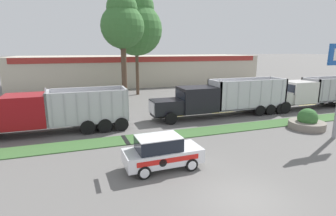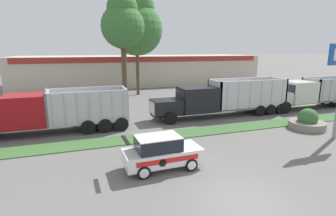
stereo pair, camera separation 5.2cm
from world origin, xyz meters
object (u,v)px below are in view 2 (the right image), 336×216
object	(u,v)px
rally_car	(161,152)
stone_planter	(307,122)
dump_truck_mid	(211,101)
dump_truck_trail	(308,94)
dump_truck_far_right	(42,113)

from	to	relation	value
rally_car	stone_planter	xyz separation A→B (m)	(12.86, 2.96, -0.36)
dump_truck_mid	rally_car	world-z (taller)	dump_truck_mid
dump_truck_trail	dump_truck_far_right	size ratio (longest dim) A/B	1.12
dump_truck_far_right	dump_truck_mid	bearing A→B (deg)	1.34
dump_truck_mid	dump_truck_trail	distance (m)	11.27
dump_truck_trail	dump_truck_mid	bearing A→B (deg)	179.55
rally_car	stone_planter	size ratio (longest dim) A/B	1.51
dump_truck_mid	dump_truck_trail	world-z (taller)	dump_truck_mid
dump_truck_trail	stone_planter	size ratio (longest dim) A/B	4.42
dump_truck_far_right	rally_car	size ratio (longest dim) A/B	2.61
dump_truck_mid	dump_truck_trail	xyz separation A→B (m)	(11.27, -0.09, 0.01)
dump_truck_far_right	stone_planter	bearing A→B (deg)	-15.66
dump_truck_mid	stone_planter	xyz separation A→B (m)	(5.36, -5.73, -0.97)
rally_car	dump_truck_mid	bearing A→B (deg)	49.20
dump_truck_far_right	stone_planter	size ratio (longest dim) A/B	3.94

